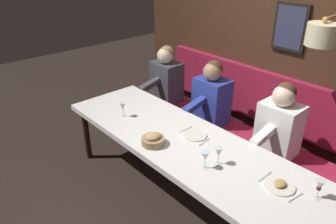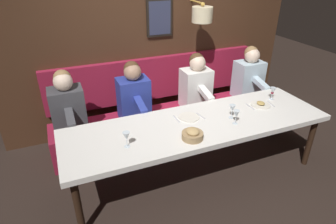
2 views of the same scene
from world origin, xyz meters
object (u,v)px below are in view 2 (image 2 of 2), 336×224
(wine_glass_2, at_px, (232,109))
(diner_near, at_px, (196,83))
(diner_middle, at_px, (134,93))
(diner_far, at_px, (67,104))
(wine_glass_3, at_px, (236,114))
(bread_bowl, at_px, (192,134))
(diner_nearest, at_px, (249,74))
(wine_glass_1, at_px, (273,91))
(dining_table, at_px, (198,127))
(wine_glass_0, at_px, (126,137))

(wine_glass_2, bearing_deg, diner_near, -1.50)
(wine_glass_2, bearing_deg, diner_middle, 43.79)
(diner_far, height_order, wine_glass_3, diner_far)
(diner_far, height_order, bread_bowl, diner_far)
(diner_nearest, relative_size, wine_glass_1, 4.82)
(dining_table, relative_size, diner_nearest, 3.81)
(diner_near, xyz_separation_m, bread_bowl, (-1.14, 0.63, -0.03))
(dining_table, relative_size, wine_glass_2, 18.40)
(diner_far, bearing_deg, diner_nearest, -90.00)
(dining_table, xyz_separation_m, diner_near, (0.88, -0.42, 0.13))
(diner_middle, height_order, wine_glass_3, diner_middle)
(diner_near, height_order, wine_glass_1, diner_near)
(wine_glass_3, xyz_separation_m, bread_bowl, (-0.09, 0.58, -0.07))
(bread_bowl, bearing_deg, diner_far, 44.11)
(diner_middle, distance_m, diner_far, 0.83)
(wine_glass_1, distance_m, bread_bowl, 1.44)
(wine_glass_1, bearing_deg, wine_glass_2, 106.31)
(diner_near, xyz_separation_m, diner_middle, (0.00, 0.91, 0.00))
(diner_near, relative_size, wine_glass_3, 4.82)
(dining_table, relative_size, wine_glass_1, 18.40)
(diner_far, xyz_separation_m, bread_bowl, (-1.14, -1.11, -0.03))
(diner_middle, relative_size, bread_bowl, 3.60)
(wine_glass_0, relative_size, wine_glass_2, 1.00)
(diner_nearest, xyz_separation_m, wine_glass_3, (-1.06, 0.96, 0.04))
(dining_table, distance_m, wine_glass_1, 1.19)
(dining_table, bearing_deg, bread_bowl, 141.42)
(diner_nearest, distance_m, bread_bowl, 1.91)
(wine_glass_1, bearing_deg, diner_far, 74.15)
(diner_near, height_order, diner_middle, same)
(diner_middle, relative_size, wine_glass_3, 4.82)
(wine_glass_2, height_order, wine_glass_3, same)
(dining_table, xyz_separation_m, diner_nearest, (0.88, -1.32, 0.13))
(wine_glass_0, height_order, bread_bowl, wine_glass_0)
(wine_glass_1, xyz_separation_m, wine_glass_3, (-0.35, 0.80, 0.00))
(wine_glass_2, relative_size, bread_bowl, 0.75)
(diner_near, distance_m, wine_glass_1, 1.02)
(diner_nearest, distance_m, diner_near, 0.90)
(diner_middle, xyz_separation_m, wine_glass_1, (-0.70, -1.65, 0.04))
(diner_far, distance_m, wine_glass_1, 2.58)
(diner_middle, distance_m, bread_bowl, 1.18)
(wine_glass_2, relative_size, wine_glass_3, 1.00)
(diner_nearest, bearing_deg, wine_glass_3, 137.84)
(diner_near, bearing_deg, diner_middle, 90.00)
(diner_middle, bearing_deg, diner_near, -90.00)
(diner_nearest, bearing_deg, wine_glass_1, 167.22)
(dining_table, xyz_separation_m, diner_middle, (0.88, 0.49, 0.13))
(dining_table, height_order, wine_glass_2, wine_glass_2)
(diner_far, bearing_deg, wine_glass_1, -105.85)
(dining_table, bearing_deg, wine_glass_0, 99.81)
(wine_glass_0, xyz_separation_m, wine_glass_1, (0.33, -2.02, -0.00))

